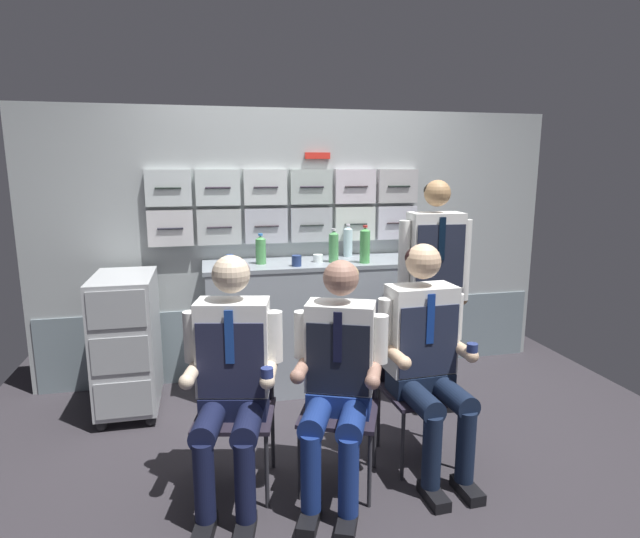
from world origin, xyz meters
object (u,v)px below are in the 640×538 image
(folding_chair_left, at_px, (237,392))
(folding_chair_right, at_px, (413,372))
(crew_member_left, at_px, (232,369))
(espresso_cup_small, at_px, (318,258))
(crew_member_standing, at_px, (434,277))
(folding_chair_center, at_px, (342,389))
(service_trolley, at_px, (127,340))
(crew_member_center, at_px, (338,371))
(crew_member_right, at_px, (426,348))
(water_bottle_blue_cap, at_px, (261,250))

(folding_chair_left, bearing_deg, folding_chair_right, 2.82)
(crew_member_left, relative_size, espresso_cup_small, 16.94)
(crew_member_standing, distance_m, espresso_cup_small, 0.89)
(folding_chair_right, xyz_separation_m, espresso_cup_small, (-0.34, 1.07, 0.52))
(folding_chair_left, height_order, folding_chair_center, same)
(service_trolley, bearing_deg, crew_member_standing, -10.64)
(crew_member_center, xyz_separation_m, espresso_cup_small, (0.19, 1.36, 0.35))
(crew_member_right, height_order, espresso_cup_small, crew_member_right)
(crew_member_center, bearing_deg, folding_chair_center, 67.33)
(folding_chair_left, bearing_deg, service_trolley, 125.33)
(crew_member_center, bearing_deg, crew_member_left, 171.01)
(crew_member_right, relative_size, espresso_cup_small, 17.17)
(crew_member_left, bearing_deg, service_trolley, 120.26)
(folding_chair_center, bearing_deg, espresso_cup_small, 83.73)
(crew_member_left, height_order, crew_member_standing, crew_member_standing)
(service_trolley, distance_m, folding_chair_center, 1.66)
(folding_chair_center, bearing_deg, folding_chair_left, 170.79)
(folding_chair_center, bearing_deg, crew_member_center, -112.67)
(crew_member_left, relative_size, crew_member_standing, 0.78)
(crew_member_right, height_order, water_bottle_blue_cap, crew_member_right)
(espresso_cup_small, bearing_deg, crew_member_right, -73.95)
(folding_chair_right, bearing_deg, folding_chair_center, -163.35)
(folding_chair_right, height_order, crew_member_right, crew_member_right)
(crew_member_center, relative_size, folding_chair_right, 1.50)
(folding_chair_center, xyz_separation_m, crew_member_center, (-0.06, -0.15, 0.17))
(folding_chair_center, relative_size, folding_chair_right, 1.00)
(crew_member_right, bearing_deg, folding_chair_left, 174.28)
(folding_chair_right, xyz_separation_m, crew_member_right, (0.01, -0.16, 0.21))
(folding_chair_right, relative_size, espresso_cup_small, 11.01)
(folding_chair_left, bearing_deg, water_bottle_blue_cap, 76.87)
(folding_chair_center, bearing_deg, service_trolley, 139.56)
(water_bottle_blue_cap, bearing_deg, crew_member_center, -80.14)
(crew_member_left, height_order, folding_chair_center, crew_member_left)
(crew_member_center, height_order, crew_member_standing, crew_member_standing)
(water_bottle_blue_cap, bearing_deg, folding_chair_center, -76.23)
(crew_member_standing, bearing_deg, crew_member_right, -117.18)
(folding_chair_center, relative_size, crew_member_right, 0.64)
(crew_member_center, xyz_separation_m, water_bottle_blue_cap, (-0.24, 1.37, 0.42))
(crew_member_center, distance_m, espresso_cup_small, 1.41)
(folding_chair_left, relative_size, espresso_cup_small, 11.01)
(crew_member_left, relative_size, folding_chair_right, 1.54)
(crew_member_standing, height_order, water_bottle_blue_cap, crew_member_standing)
(crew_member_left, bearing_deg, water_bottle_blue_cap, 76.99)
(crew_member_left, relative_size, crew_member_right, 0.99)
(folding_chair_left, height_order, crew_member_left, crew_member_left)
(folding_chair_center, relative_size, water_bottle_blue_cap, 3.64)
(folding_chair_center, xyz_separation_m, crew_member_right, (0.48, -0.01, 0.21))
(folding_chair_left, height_order, crew_member_standing, crew_member_standing)
(folding_chair_left, bearing_deg, crew_member_right, -5.72)
(crew_member_right, bearing_deg, espresso_cup_small, 106.05)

